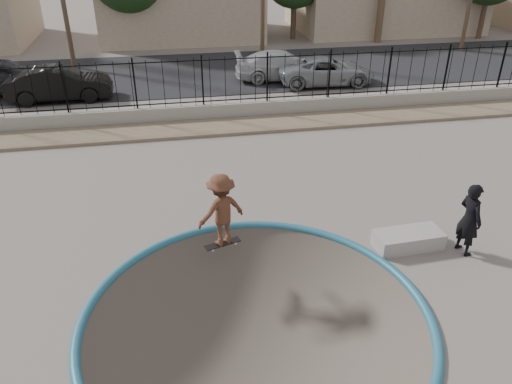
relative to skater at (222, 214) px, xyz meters
The scene contains 16 objects.
ground 10.60m from the skater, 88.07° to the left, with size 120.00×120.00×2.20m, color slate.
bowl_pit 2.77m from the skater, 82.31° to the right, with size 6.84×6.84×1.80m, color #4B3F39, non-canonical shape.
coping_ring 2.77m from the skater, 82.31° to the right, with size 7.04×7.04×0.20m, color #276880.
rock_strip 7.66m from the skater, 87.35° to the left, with size 42.00×1.60×0.11m, color #89755A.
retaining_wall 8.73m from the skater, 87.69° to the left, with size 42.00×0.45×0.60m, color gray.
fence 8.73m from the skater, 87.69° to the left, with size 40.00×0.04×1.80m.
street 15.43m from the skater, 88.69° to the left, with size 90.00×8.00×0.04m, color black.
house_center 24.93m from the skater, 89.19° to the left, with size 10.60×8.60×3.90m.
skater is the anchor object (origin of this frame).
skateboard 0.84m from the skater, 97.13° to the left, with size 0.92×0.49×0.08m.
videographer 5.68m from the skater, 12.55° to the right, with size 0.65×0.43×1.79m, color black.
concrete_ledge 4.48m from the skater, 10.73° to the right, with size 1.60×0.70×0.40m, color #A39A91.
car_a 15.65m from the skater, 121.08° to the left, with size 1.85×4.59×1.56m, color black.
car_b 13.22m from the skater, 114.41° to the left, with size 1.49×4.29×1.41m, color black.
car_c 14.16m from the skater, 71.16° to the left, with size 1.85×4.55×1.32m, color #BCBCBE.
car_d 13.84m from the skater, 62.49° to the left, with size 2.07×4.48×1.24m, color gray.
Camera 1 is at (-1.35, -8.26, 6.93)m, focal length 35.00 mm.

